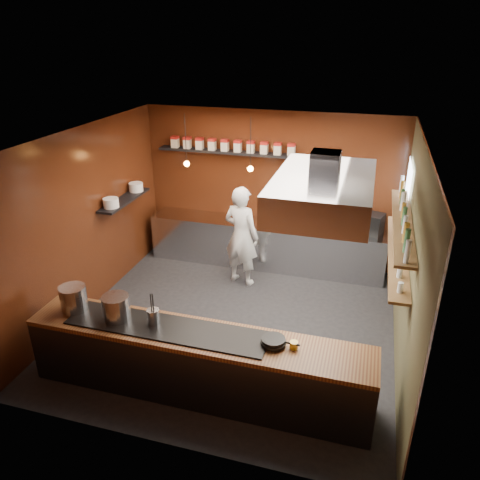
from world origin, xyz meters
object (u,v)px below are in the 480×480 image
(stockpot_small, at_px, (116,308))
(espresso_machine, at_px, (372,224))
(extractor_hood, at_px, (323,191))
(chef, at_px, (241,236))
(stockpot_large, at_px, (74,298))

(stockpot_small, height_order, espresso_machine, espresso_machine)
(espresso_machine, bearing_deg, stockpot_small, -111.30)
(extractor_hood, xyz_separation_m, chef, (-1.57, 1.78, -1.57))
(stockpot_large, height_order, stockpot_small, stockpot_large)
(extractor_hood, bearing_deg, stockpot_small, -153.31)
(stockpot_small, relative_size, espresso_machine, 0.93)
(espresso_machine, xyz_separation_m, chef, (-2.24, -0.87, -0.15))
(espresso_machine, height_order, chef, chef)
(espresso_machine, distance_m, chef, 2.41)
(chef, bearing_deg, stockpot_small, 90.81)
(stockpot_small, bearing_deg, stockpot_large, 176.54)
(extractor_hood, bearing_deg, chef, 131.43)
(chef, bearing_deg, stockpot_large, 79.58)
(stockpot_small, distance_m, espresso_machine, 4.91)
(extractor_hood, relative_size, stockpot_small, 5.71)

